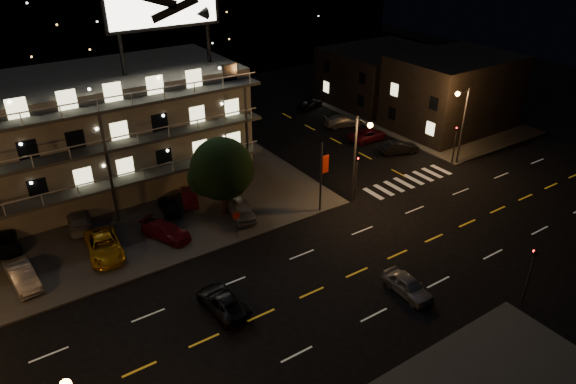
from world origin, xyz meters
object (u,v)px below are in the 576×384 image
road_car_west (222,302)px  tree (221,171)px  lot_car_7 (79,220)px  side_car_0 (399,147)px  lot_car_2 (104,246)px  lot_car_4 (240,209)px  road_car_east (408,285)px

road_car_west → tree: bearing=-122.2°
lot_car_7 → road_car_west: size_ratio=1.04×
side_car_0 → road_car_west: bearing=130.9°
lot_car_2 → lot_car_7: size_ratio=1.13×
tree → lot_car_7: (-10.77, 4.65, -3.38)m
lot_car_2 → lot_car_4: bearing=2.6°
lot_car_4 → side_car_0: (20.66, 2.27, -0.21)m
lot_car_4 → road_car_east: size_ratio=1.15×
road_car_east → tree: bearing=110.8°
tree → lot_car_2: size_ratio=1.33×
lot_car_7 → road_car_west: (5.14, -15.23, -0.20)m
side_car_0 → road_car_west: side_car_0 is taller
side_car_0 → tree: bearing=110.5°
lot_car_7 → road_car_west: 16.07m
side_car_0 → road_car_west: 29.60m
tree → lot_car_7: bearing=156.7°
road_car_west → lot_car_2: bearing=-70.2°
lot_car_4 → lot_car_7: (-11.70, 5.86, -0.09)m
lot_car_4 → road_car_west: size_ratio=1.00×
lot_car_2 → road_car_west: lot_car_2 is taller
lot_car_7 → side_car_0: bearing=-176.8°
tree → lot_car_4: tree is taller
lot_car_2 → lot_car_7: (-0.60, 5.02, -0.05)m
lot_car_2 → road_car_east: 22.14m
road_car_west → road_car_east: bearing=149.4°
lot_car_4 → side_car_0: size_ratio=1.06×
road_car_east → road_car_west: road_car_east is taller
tree → road_car_west: tree is taller
tree → side_car_0: 21.89m
tree → lot_car_4: (0.93, -1.21, -3.29)m
tree → road_car_east: 17.33m
tree → lot_car_4: 3.63m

